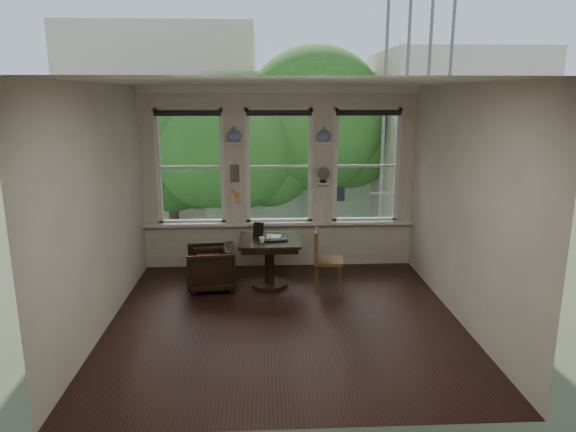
{
  "coord_description": "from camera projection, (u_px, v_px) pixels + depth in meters",
  "views": [
    {
      "loc": [
        -0.27,
        -6.18,
        2.86
      ],
      "look_at": [
        0.08,
        0.9,
        1.18
      ],
      "focal_mm": 32.0,
      "sensor_mm": 36.0,
      "label": 1
    }
  ],
  "objects": [
    {
      "name": "window_left",
      "position": [
        191.0,
        167.0,
        8.41
      ],
      "size": [
        1.1,
        0.12,
        1.9
      ],
      "primitive_type": null,
      "color": "white",
      "rests_on": "ground"
    },
    {
      "name": "papers",
      "position": [
        273.0,
        237.0,
        7.77
      ],
      "size": [
        0.27,
        0.34,
        0.0
      ],
      "primitive_type": "cube",
      "rotation": [
        0.0,
        0.0,
        -0.19
      ],
      "color": "silver",
      "rests_on": "table"
    },
    {
      "name": "desk_fan",
      "position": [
        323.0,
        177.0,
        8.43
      ],
      "size": [
        0.2,
        0.2,
        0.24
      ],
      "primitive_type": null,
      "color": "#59544F",
      "rests_on": "ground"
    },
    {
      "name": "intercom",
      "position": [
        235.0,
        173.0,
        8.39
      ],
      "size": [
        0.14,
        0.06,
        0.28
      ],
      "primitive_type": "cube",
      "color": "#59544F",
      "rests_on": "ground"
    },
    {
      "name": "sticky_notes",
      "position": [
        235.0,
        194.0,
        8.48
      ],
      "size": [
        0.16,
        0.01,
        0.24
      ],
      "primitive_type": null,
      "color": "pink",
      "rests_on": "ground"
    },
    {
      "name": "wall_left",
      "position": [
        100.0,
        209.0,
        6.23
      ],
      "size": [
        0.0,
        4.5,
        4.5
      ],
      "primitive_type": "plane",
      "rotation": [
        1.57,
        0.0,
        1.57
      ],
      "color": "beige",
      "rests_on": "ground"
    },
    {
      "name": "armchair_left",
      "position": [
        211.0,
        268.0,
        7.7
      ],
      "size": [
        0.79,
        0.77,
        0.65
      ],
      "primitive_type": "imported",
      "rotation": [
        0.0,
        0.0,
        -1.46
      ],
      "color": "black",
      "rests_on": "ground"
    },
    {
      "name": "laptop",
      "position": [
        277.0,
        241.0,
        7.52
      ],
      "size": [
        0.36,
        0.25,
        0.03
      ],
      "primitive_type": "imported",
      "rotation": [
        0.0,
        0.0,
        0.08
      ],
      "color": "black",
      "rests_on": "table"
    },
    {
      "name": "wall_right",
      "position": [
        463.0,
        205.0,
        6.44
      ],
      "size": [
        0.0,
        4.5,
        4.5
      ],
      "primitive_type": "plane",
      "rotation": [
        1.57,
        0.0,
        -1.57
      ],
      "color": "beige",
      "rests_on": "ground"
    },
    {
      "name": "mug",
      "position": [
        262.0,
        240.0,
        7.48
      ],
      "size": [
        0.1,
        0.1,
        0.08
      ],
      "primitive_type": "imported",
      "rotation": [
        0.0,
        0.0,
        0.14
      ],
      "color": "white",
      "rests_on": "table"
    },
    {
      "name": "vase_left",
      "position": [
        234.0,
        134.0,
        8.22
      ],
      "size": [
        0.24,
        0.24,
        0.25
      ],
      "primitive_type": "imported",
      "color": "silver",
      "rests_on": "shelf_left"
    },
    {
      "name": "drinking_glass",
      "position": [
        267.0,
        238.0,
        7.55
      ],
      "size": [
        0.14,
        0.14,
        0.09
      ],
      "primitive_type": "imported",
      "rotation": [
        0.0,
        0.0,
        0.29
      ],
      "color": "white",
      "rests_on": "table"
    },
    {
      "name": "tablet",
      "position": [
        258.0,
        230.0,
        7.78
      ],
      "size": [
        0.18,
        0.12,
        0.22
      ],
      "primitive_type": "cube",
      "rotation": [
        -0.26,
        0.0,
        -0.31
      ],
      "color": "black",
      "rests_on": "table"
    },
    {
      "name": "table",
      "position": [
        270.0,
        263.0,
        7.77
      ],
      "size": [
        0.9,
        0.9,
        0.75
      ],
      "primitive_type": null,
      "color": "black",
      "rests_on": "ground"
    },
    {
      "name": "wall_front",
      "position": [
        297.0,
        267.0,
        4.15
      ],
      "size": [
        4.5,
        0.0,
        4.5
      ],
      "primitive_type": "plane",
      "rotation": [
        -1.57,
        0.0,
        0.0
      ],
      "color": "beige",
      "rests_on": "ground"
    },
    {
      "name": "shelf_right",
      "position": [
        324.0,
        142.0,
        8.32
      ],
      "size": [
        0.26,
        0.16,
        0.03
      ],
      "primitive_type": "cube",
      "color": "white",
      "rests_on": "ground"
    },
    {
      "name": "shelf_left",
      "position": [
        234.0,
        143.0,
        8.25
      ],
      "size": [
        0.26,
        0.16,
        0.03
      ],
      "primitive_type": "cube",
      "color": "white",
      "rests_on": "ground"
    },
    {
      "name": "ceiling",
      "position": [
        285.0,
        82.0,
        5.99
      ],
      "size": [
        4.5,
        4.5,
        0.0
      ],
      "primitive_type": "plane",
      "rotation": [
        3.14,
        0.0,
        0.0
      ],
      "color": "silver",
      "rests_on": "ground"
    },
    {
      "name": "ground",
      "position": [
        285.0,
        320.0,
        6.68
      ],
      "size": [
        4.5,
        4.5,
        0.0
      ],
      "primitive_type": "plane",
      "color": "black",
      "rests_on": "ground"
    },
    {
      "name": "wall_back",
      "position": [
        279.0,
        178.0,
        8.52
      ],
      "size": [
        4.5,
        0.0,
        4.5
      ],
      "primitive_type": "plane",
      "rotation": [
        1.57,
        0.0,
        0.0
      ],
      "color": "beige",
      "rests_on": "ground"
    },
    {
      "name": "window_center",
      "position": [
        279.0,
        166.0,
        8.47
      ],
      "size": [
        1.1,
        0.12,
        1.9
      ],
      "primitive_type": null,
      "color": "white",
      "rests_on": "ground"
    },
    {
      "name": "vase_right",
      "position": [
        324.0,
        134.0,
        8.29
      ],
      "size": [
        0.24,
        0.24,
        0.25
      ],
      "primitive_type": "imported",
      "color": "silver",
      "rests_on": "shelf_right"
    },
    {
      "name": "cushion_red",
      "position": [
        210.0,
        260.0,
        7.67
      ],
      "size": [
        0.45,
        0.45,
        0.06
      ],
      "primitive_type": "cube",
      "color": "maroon",
      "rests_on": "armchair_left"
    },
    {
      "name": "window_right",
      "position": [
        366.0,
        166.0,
        8.54
      ],
      "size": [
        1.1,
        0.12,
        1.9
      ],
      "primitive_type": null,
      "color": "white",
      "rests_on": "ground"
    },
    {
      "name": "side_chair_right",
      "position": [
        329.0,
        260.0,
        7.62
      ],
      "size": [
        0.48,
        0.48,
        0.92
      ],
      "primitive_type": null,
      "rotation": [
        0.0,
        0.0,
        1.42
      ],
      "color": "#4C311B",
      "rests_on": "ground"
    }
  ]
}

